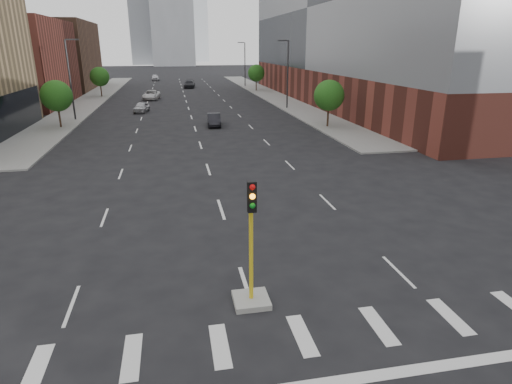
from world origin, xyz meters
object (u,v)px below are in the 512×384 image
object	(u,v)px
car_far_left	(151,95)
car_mid_right	(214,120)
car_deep_right	(189,84)
car_distant	(155,77)
car_near_left	(141,107)
median_traffic_signal	(251,278)

from	to	relation	value
car_far_left	car_mid_right	bearing A→B (deg)	-68.64
car_deep_right	car_distant	size ratio (longest dim) A/B	1.19
car_far_left	car_distant	distance (m)	41.68
car_deep_right	car_distant	bearing A→B (deg)	114.77
car_near_left	car_far_left	xyz separation A→B (m)	(0.77, 14.33, 0.07)
car_near_left	car_mid_right	size ratio (longest dim) A/B	0.97
median_traffic_signal	car_deep_right	size ratio (longest dim) A/B	0.84
car_mid_right	car_far_left	xyz separation A→B (m)	(-7.61, 26.35, 0.07)
median_traffic_signal	car_distant	world-z (taller)	median_traffic_signal
car_mid_right	car_distant	xyz separation A→B (m)	(-8.18, 68.03, 0.08)
median_traffic_signal	car_deep_right	bearing A→B (deg)	88.90
car_near_left	car_far_left	bearing A→B (deg)	96.68
car_near_left	car_distant	xyz separation A→B (m)	(0.20, 56.00, 0.09)
car_far_left	car_distant	xyz separation A→B (m)	(-0.57, 41.68, 0.02)
car_deep_right	car_distant	distance (m)	23.23
median_traffic_signal	car_far_left	world-z (taller)	median_traffic_signal
car_near_left	car_mid_right	distance (m)	14.66
car_far_left	car_distant	bearing A→B (deg)	96.03
median_traffic_signal	car_distant	bearing A→B (deg)	93.37
car_mid_right	car_far_left	size ratio (longest dim) A/B	0.77
median_traffic_signal	car_near_left	bearing A→B (deg)	97.64
car_far_left	car_deep_right	world-z (taller)	car_deep_right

